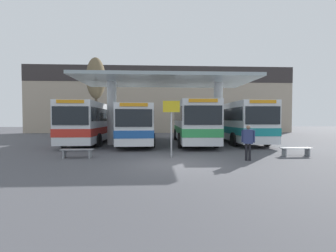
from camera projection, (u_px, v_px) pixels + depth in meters
ground_plane at (173, 164)px, 10.18m from camera, size 100.00×100.00×0.00m
townhouse_backdrop at (161, 94)px, 33.44m from camera, size 40.00×0.58×9.93m
station_canopy at (166, 88)px, 18.09m from camera, size 13.62×6.14×5.27m
transit_bus_left_bay at (93, 121)px, 19.48m from camera, size 2.77×10.60×3.31m
transit_bus_center_bay at (138, 123)px, 19.29m from camera, size 3.05×11.13×3.08m
transit_bus_right_bay at (192, 121)px, 19.01m from camera, size 3.07×10.58×3.33m
transit_bus_far_right_bay at (236, 121)px, 20.05m from camera, size 2.93×10.53×3.35m
waiting_bench_near_pillar at (77, 151)px, 11.83m from camera, size 1.66×0.44×0.46m
waiting_bench_mid_platform at (296, 150)px, 12.45m from camera, size 1.67×0.44×0.46m
info_sign_platform at (171, 117)px, 11.92m from camera, size 0.90×0.09×3.02m
pedestrian_waiting at (248, 139)px, 11.05m from camera, size 0.63×0.41×1.74m
poplar_tree_behind_left at (96, 79)px, 24.26m from camera, size 2.03×2.03×8.71m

